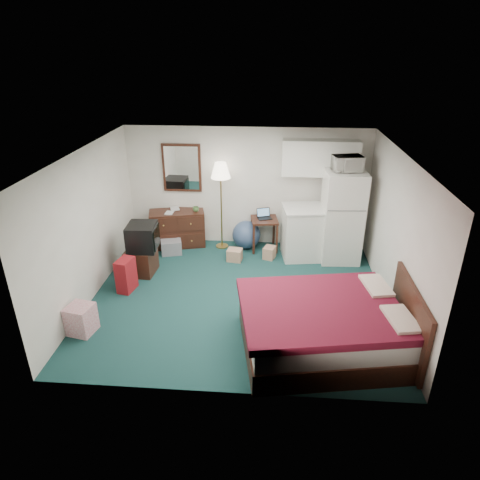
# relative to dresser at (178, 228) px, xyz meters

# --- Properties ---
(floor) EXTENTS (5.00, 4.50, 0.01)m
(floor) POSITION_rel_dresser_xyz_m (1.47, -1.98, -0.39)
(floor) COLOR #123332
(floor) RESTS_ON ground
(ceiling) EXTENTS (5.00, 4.50, 0.01)m
(ceiling) POSITION_rel_dresser_xyz_m (1.47, -1.98, 2.11)
(ceiling) COLOR white
(ceiling) RESTS_ON walls
(walls) EXTENTS (5.01, 4.51, 2.50)m
(walls) POSITION_rel_dresser_xyz_m (1.47, -1.98, 0.86)
(walls) COLOR white
(walls) RESTS_ON floor
(mirror) EXTENTS (0.80, 0.06, 1.00)m
(mirror) POSITION_rel_dresser_xyz_m (0.12, 0.24, 1.26)
(mirror) COLOR white
(mirror) RESTS_ON walls
(upper_cabinets) EXTENTS (1.50, 0.35, 0.70)m
(upper_cabinets) POSITION_rel_dresser_xyz_m (2.92, 0.10, 1.56)
(upper_cabinets) COLOR white
(upper_cabinets) RESTS_ON walls
(headboard) EXTENTS (0.06, 1.56, 1.00)m
(headboard) POSITION_rel_dresser_xyz_m (3.93, -3.26, 0.16)
(headboard) COLOR black
(headboard) RESTS_ON walls
(dresser) EXTENTS (1.23, 0.77, 0.78)m
(dresser) POSITION_rel_dresser_xyz_m (0.00, 0.00, 0.00)
(dresser) COLOR black
(dresser) RESTS_ON floor
(floor_lamp) EXTENTS (0.48, 0.48, 1.84)m
(floor_lamp) POSITION_rel_dresser_xyz_m (0.96, -0.02, 0.53)
(floor_lamp) COLOR tan
(floor_lamp) RESTS_ON floor
(desk) EXTENTS (0.61, 0.61, 0.68)m
(desk) POSITION_rel_dresser_xyz_m (1.86, -0.05, -0.05)
(desk) COLOR black
(desk) RESTS_ON floor
(exercise_ball) EXTENTS (0.63, 0.63, 0.60)m
(exercise_ball) POSITION_rel_dresser_xyz_m (1.48, -0.02, -0.09)
(exercise_ball) COLOR #354B70
(exercise_ball) RESTS_ON floor
(kitchen_counter) EXTENTS (1.03, 0.83, 1.03)m
(kitchen_counter) POSITION_rel_dresser_xyz_m (2.72, -0.33, 0.13)
(kitchen_counter) COLOR white
(kitchen_counter) RESTS_ON floor
(fridge) EXTENTS (0.79, 0.79, 1.82)m
(fridge) POSITION_rel_dresser_xyz_m (3.37, -0.38, 0.52)
(fridge) COLOR white
(fridge) RESTS_ON floor
(bed) EXTENTS (2.48, 2.08, 0.71)m
(bed) POSITION_rel_dresser_xyz_m (2.78, -3.26, -0.03)
(bed) COLOR #53091E
(bed) RESTS_ON floor
(tv_stand) EXTENTS (0.53, 0.58, 0.50)m
(tv_stand) POSITION_rel_dresser_xyz_m (-0.43, -1.28, -0.14)
(tv_stand) COLOR black
(tv_stand) RESTS_ON floor
(suitcase) EXTENTS (0.30, 0.41, 0.60)m
(suitcase) POSITION_rel_dresser_xyz_m (-0.51, -1.92, -0.09)
(suitcase) COLOR maroon
(suitcase) RESTS_ON floor
(retail_box) EXTENTS (0.43, 0.43, 0.45)m
(retail_box) POSITION_rel_dresser_xyz_m (-0.81, -3.16, -0.16)
(retail_box) COLOR white
(retail_box) RESTS_ON floor
(file_bin) EXTENTS (0.48, 0.41, 0.29)m
(file_bin) POSITION_rel_dresser_xyz_m (-0.06, -0.42, -0.24)
(file_bin) COLOR gray
(file_bin) RESTS_ON floor
(cardboard_box_a) EXTENTS (0.32, 0.28, 0.24)m
(cardboard_box_a) POSITION_rel_dresser_xyz_m (1.29, -0.64, -0.27)
(cardboard_box_a) COLOR tan
(cardboard_box_a) RESTS_ON floor
(cardboard_box_b) EXTENTS (0.28, 0.30, 0.25)m
(cardboard_box_b) POSITION_rel_dresser_xyz_m (1.98, -0.49, -0.26)
(cardboard_box_b) COLOR tan
(cardboard_box_b) RESTS_ON floor
(laptop) EXTENTS (0.34, 0.31, 0.19)m
(laptop) POSITION_rel_dresser_xyz_m (1.86, -0.03, 0.39)
(laptop) COLOR black
(laptop) RESTS_ON desk
(crt_tv) EXTENTS (0.56, 0.60, 0.49)m
(crt_tv) POSITION_rel_dresser_xyz_m (-0.37, -1.26, 0.36)
(crt_tv) COLOR black
(crt_tv) RESTS_ON tv_stand
(microwave) EXTENTS (0.58, 0.40, 0.36)m
(microwave) POSITION_rel_dresser_xyz_m (3.37, -0.38, 1.61)
(microwave) COLOR white
(microwave) RESTS_ON fridge
(book_a) EXTENTS (0.16, 0.02, 0.22)m
(book_a) POSITION_rel_dresser_xyz_m (-0.20, -0.12, 0.50)
(book_a) COLOR tan
(book_a) RESTS_ON dresser
(book_b) EXTENTS (0.18, 0.08, 0.25)m
(book_b) POSITION_rel_dresser_xyz_m (-0.14, 0.09, 0.51)
(book_b) COLOR tan
(book_b) RESTS_ON dresser
(mug) EXTENTS (0.15, 0.12, 0.13)m
(mug) POSITION_rel_dresser_xyz_m (0.41, 0.02, 0.45)
(mug) COLOR #4C783D
(mug) RESTS_ON dresser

